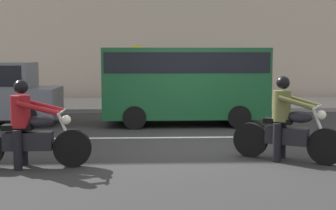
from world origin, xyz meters
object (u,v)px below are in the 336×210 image
(motorcycle_with_rider_olive, at_px, (286,126))
(motorcycle_with_rider_crimson, at_px, (28,132))
(parked_van_forest_green, at_px, (185,80))
(pedestrian_bystander, at_px, (190,77))
(street_sign_post, at_px, (137,67))

(motorcycle_with_rider_olive, distance_m, motorcycle_with_rider_crimson, 4.78)
(parked_van_forest_green, distance_m, pedestrian_bystander, 5.80)
(motorcycle_with_rider_olive, relative_size, motorcycle_with_rider_crimson, 0.84)
(parked_van_forest_green, height_order, pedestrian_bystander, parked_van_forest_green)
(motorcycle_with_rider_olive, bearing_deg, parked_van_forest_green, 108.06)
(motorcycle_with_rider_crimson, bearing_deg, street_sign_post, 80.82)
(motorcycle_with_rider_crimson, bearing_deg, pedestrian_bystander, 70.16)
(pedestrian_bystander, bearing_deg, motorcycle_with_rider_crimson, -109.84)
(street_sign_post, bearing_deg, pedestrian_bystander, 7.30)
(street_sign_post, relative_size, pedestrian_bystander, 1.34)
(parked_van_forest_green, bearing_deg, motorcycle_with_rider_olive, -71.94)
(motorcycle_with_rider_olive, relative_size, parked_van_forest_green, 0.41)
(motorcycle_with_rider_crimson, height_order, street_sign_post, street_sign_post)
(motorcycle_with_rider_olive, bearing_deg, street_sign_post, 106.63)
(motorcycle_with_rider_crimson, bearing_deg, motorcycle_with_rider_olive, 3.94)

